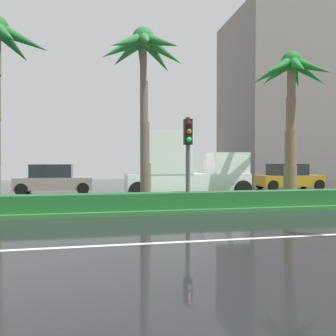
% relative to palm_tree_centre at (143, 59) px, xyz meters
% --- Properties ---
extents(ground_plane, '(90.00, 42.00, 0.10)m').
position_rel_palm_tree_centre_xyz_m(ground_plane, '(-3.02, 0.81, -6.15)').
color(ground_plane, black).
extents(near_lane_divider_stripe, '(81.00, 0.14, 0.01)m').
position_rel_palm_tree_centre_xyz_m(near_lane_divider_stripe, '(-3.02, -6.19, -6.10)').
color(near_lane_divider_stripe, white).
rests_on(near_lane_divider_stripe, ground_plane).
extents(median_strip, '(85.50, 4.00, 0.15)m').
position_rel_palm_tree_centre_xyz_m(median_strip, '(-3.02, -0.19, -6.02)').
color(median_strip, '#2D6B33').
rests_on(median_strip, ground_plane).
extents(median_hedge, '(76.50, 0.70, 0.60)m').
position_rel_palm_tree_centre_xyz_m(median_hedge, '(-3.02, -1.59, -5.65)').
color(median_hedge, '#1E6028').
rests_on(median_hedge, median_strip).
extents(palm_tree_centre, '(3.68, 3.74, 7.28)m').
position_rel_palm_tree_centre_xyz_m(palm_tree_centre, '(0.00, 0.00, 0.00)').
color(palm_tree_centre, brown).
rests_on(palm_tree_centre, median_strip).
extents(palm_tree_centre_right, '(3.61, 3.75, 6.81)m').
position_rel_palm_tree_centre_xyz_m(palm_tree_centre_right, '(6.86, 0.28, -0.74)').
color(palm_tree_centre_right, brown).
rests_on(palm_tree_centre_right, median_strip).
extents(traffic_signal_median_right, '(0.28, 0.43, 3.42)m').
position_rel_palm_tree_centre_xyz_m(traffic_signal_median_right, '(1.47, -1.63, -3.59)').
color(traffic_signal_median_right, '#4C4C47').
rests_on(traffic_signal_median_right, median_strip).
extents(car_in_traffic_second, '(4.30, 2.02, 1.72)m').
position_rel_palm_tree_centre_xyz_m(car_in_traffic_second, '(-4.40, 6.82, -5.27)').
color(car_in_traffic_second, gray).
rests_on(car_in_traffic_second, ground_plane).
extents(box_truck_lead, '(6.40, 2.64, 3.46)m').
position_rel_palm_tree_centre_xyz_m(box_truck_lead, '(2.66, 3.56, -4.55)').
color(box_truck_lead, white).
rests_on(box_truck_lead, ground_plane).
extents(car_in_traffic_third, '(4.30, 2.02, 1.72)m').
position_rel_palm_tree_centre_xyz_m(car_in_traffic_third, '(10.67, 6.85, -5.27)').
color(car_in_traffic_third, '#B28C1E').
rests_on(car_in_traffic_third, ground_plane).
extents(building_far_right, '(20.90, 10.64, 17.65)m').
position_rel_palm_tree_centre_xyz_m(building_far_right, '(22.90, 20.94, 2.73)').
color(building_far_right, slate).
rests_on(building_far_right, ground_plane).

